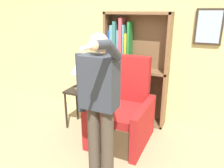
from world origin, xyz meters
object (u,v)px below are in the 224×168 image
object	(u,v)px
person_standing	(99,102)
table_lamp	(78,68)
bookcase	(128,72)
armchair	(123,116)
side_table	(79,98)

from	to	relation	value
person_standing	table_lamp	distance (m)	1.30
bookcase	armchair	xyz separation A→B (m)	(0.17, -0.66, -0.53)
person_standing	table_lamp	world-z (taller)	person_standing
armchair	bookcase	bearing A→B (deg)	104.60
bookcase	side_table	world-z (taller)	bookcase
side_table	armchair	bearing A→B (deg)	-4.65
bookcase	table_lamp	world-z (taller)	bookcase
armchair	table_lamp	xyz separation A→B (m)	(-0.83, 0.07, 0.66)
armchair	person_standing	distance (m)	1.07
armchair	table_lamp	world-z (taller)	armchair
side_table	person_standing	bearing A→B (deg)	-46.72
armchair	person_standing	world-z (taller)	person_standing
bookcase	table_lamp	distance (m)	0.90
table_lamp	person_standing	bearing A→B (deg)	-46.72
armchair	side_table	world-z (taller)	armchair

